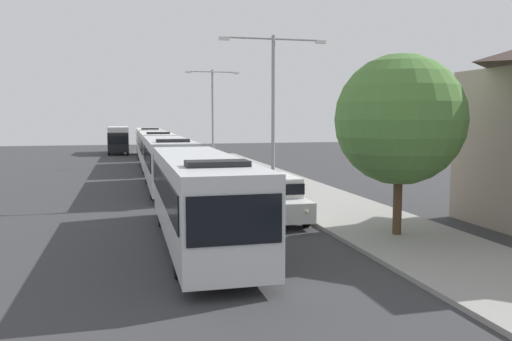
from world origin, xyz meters
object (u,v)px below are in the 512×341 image
(bus_second_in_line, at_px, (168,162))
(streetlamp_mid, at_px, (273,98))
(roadside_tree, at_px, (400,120))
(bus_fourth_in_line, at_px, (149,141))
(white_suv, at_px, (276,196))
(box_truck_oncoming, at_px, (119,139))
(streetlamp_far, at_px, (213,107))
(bus_lead, at_px, (200,196))
(bus_middle, at_px, (156,149))

(bus_second_in_line, height_order, streetlamp_mid, streetlamp_mid)
(roadside_tree, bearing_deg, streetlamp_mid, 98.99)
(bus_fourth_in_line, relative_size, white_suv, 2.28)
(box_truck_oncoming, relative_size, streetlamp_far, 0.96)
(roadside_tree, bearing_deg, bus_lead, 173.25)
(box_truck_oncoming, distance_m, streetlamp_far, 19.13)
(bus_lead, height_order, bus_fourth_in_line, same)
(bus_fourth_in_line, xyz_separation_m, white_suv, (3.70, -37.24, -0.66))
(streetlamp_mid, height_order, roadside_tree, streetlamp_mid)
(white_suv, xyz_separation_m, box_truck_oncoming, (-7.00, 43.50, 0.68))
(bus_second_in_line, relative_size, roadside_tree, 1.78)
(bus_lead, distance_m, bus_second_in_line, 13.93)
(bus_fourth_in_line, height_order, roadside_tree, roadside_tree)
(bus_fourth_in_line, bearing_deg, bus_lead, -90.00)
(streetlamp_mid, bearing_deg, roadside_tree, -81.01)
(bus_lead, height_order, streetlamp_far, streetlamp_far)
(bus_middle, height_order, box_truck_oncoming, bus_middle)
(bus_second_in_line, bearing_deg, streetlamp_far, 71.70)
(bus_middle, bearing_deg, bus_lead, -90.00)
(roadside_tree, bearing_deg, box_truck_oncoming, 102.27)
(bus_middle, xyz_separation_m, streetlamp_far, (5.40, 3.16, 3.59))
(bus_second_in_line, xyz_separation_m, streetlamp_mid, (5.40, -4.12, 3.71))
(streetlamp_mid, bearing_deg, streetlamp_far, 90.00)
(bus_second_in_line, relative_size, bus_middle, 0.94)
(bus_lead, height_order, white_suv, bus_lead)
(bus_lead, relative_size, bus_fourth_in_line, 1.05)
(bus_lead, bearing_deg, roadside_tree, -6.75)
(white_suv, bearing_deg, streetlamp_far, 86.38)
(bus_second_in_line, height_order, box_truck_oncoming, bus_second_in_line)
(bus_lead, relative_size, box_truck_oncoming, 1.46)
(box_truck_oncoming, xyz_separation_m, streetlamp_mid, (8.70, -37.10, 3.69))
(bus_lead, xyz_separation_m, white_suv, (3.70, 3.40, -0.66))
(bus_middle, distance_m, white_suv, 23.97)
(bus_lead, bearing_deg, bus_middle, 90.00)
(bus_fourth_in_line, height_order, box_truck_oncoming, bus_fourth_in_line)
(bus_fourth_in_line, distance_m, white_suv, 37.43)
(bus_middle, xyz_separation_m, roadside_tree, (7.08, -27.92, 2.62))
(bus_second_in_line, relative_size, bus_fourth_in_line, 1.02)
(bus_lead, bearing_deg, streetlamp_mid, 61.16)
(white_suv, xyz_separation_m, streetlamp_far, (1.70, 26.84, 4.25))
(bus_second_in_line, bearing_deg, bus_middle, 90.00)
(bus_fourth_in_line, xyz_separation_m, streetlamp_far, (5.40, -10.40, 3.59))
(streetlamp_far, relative_size, roadside_tree, 1.31)
(bus_middle, height_order, streetlamp_mid, streetlamp_mid)
(bus_fourth_in_line, height_order, streetlamp_far, streetlamp_far)
(box_truck_oncoming, relative_size, streetlamp_mid, 0.95)
(box_truck_oncoming, bearing_deg, white_suv, -80.86)
(bus_lead, xyz_separation_m, box_truck_oncoming, (-3.30, 46.90, 0.02))
(bus_middle, distance_m, streetlamp_mid, 18.48)
(bus_lead, relative_size, roadside_tree, 1.84)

